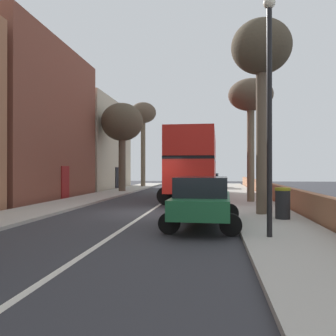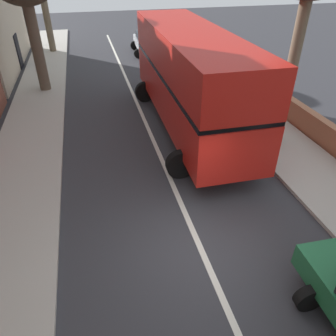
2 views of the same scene
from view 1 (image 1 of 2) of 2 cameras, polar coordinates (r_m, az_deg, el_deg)
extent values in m
plane|color=#333338|center=(15.45, -3.26, -7.26)|extent=(84.00, 84.00, 0.00)
cube|color=silver|center=(15.45, -3.26, -7.24)|extent=(0.16, 54.00, 0.01)
cube|color=#B2ADA3|center=(17.04, -19.79, -6.38)|extent=(2.60, 60.00, 0.12)
cube|color=#B2ADA3|center=(15.32, 15.20, -7.08)|extent=(2.60, 60.00, 0.12)
cube|color=brown|center=(24.12, -20.87, 7.08)|extent=(4.00, 11.52, 9.91)
cube|color=maroon|center=(23.05, -16.43, -2.32)|extent=(0.08, 1.10, 2.10)
cube|color=beige|center=(35.04, -11.52, 3.66)|extent=(4.00, 11.52, 8.55)
cube|color=black|center=(34.36, -8.32, -1.64)|extent=(0.08, 1.10, 2.10)
cube|color=#9E6647|center=(15.56, 20.89, -5.30)|extent=(0.36, 54.00, 1.02)
cube|color=red|center=(21.79, 4.41, -1.13)|extent=(2.64, 10.30, 1.70)
cube|color=black|center=(21.79, 4.41, 1.31)|extent=(2.66, 10.20, 0.16)
cube|color=red|center=(21.83, 4.41, 3.49)|extent=(2.64, 10.30, 1.50)
cube|color=black|center=(26.89, 5.13, -0.78)|extent=(2.20, 0.09, 1.19)
cylinder|color=black|center=(25.41, 2.04, -3.38)|extent=(1.00, 0.31, 1.00)
cylinder|color=black|center=(25.27, 7.84, -3.39)|extent=(1.00, 0.31, 1.00)
cylinder|color=black|center=(18.50, -0.28, -4.54)|extent=(1.00, 0.31, 1.00)
cylinder|color=black|center=(18.30, 7.71, -4.59)|extent=(1.00, 0.31, 1.00)
cube|color=#1E6038|center=(11.49, 5.71, -5.84)|extent=(1.88, 4.55, 0.57)
cube|color=black|center=(11.23, 5.63, -2.99)|extent=(1.67, 2.53, 0.60)
cylinder|color=black|center=(13.01, 2.24, -7.16)|extent=(0.65, 0.24, 0.64)
cylinder|color=black|center=(12.90, 10.07, -7.21)|extent=(0.65, 0.24, 0.64)
cylinder|color=black|center=(10.28, 0.22, -9.00)|extent=(0.65, 0.24, 0.64)
cylinder|color=black|center=(10.14, 10.20, -9.11)|extent=(0.65, 0.24, 0.64)
cube|color=#B7BABF|center=(34.72, 6.85, -2.11)|extent=(2.00, 4.15, 0.56)
cube|color=black|center=(34.51, 6.83, -1.26)|extent=(1.77, 2.31, 0.48)
cylinder|color=black|center=(36.06, 5.49, -2.74)|extent=(0.65, 0.25, 0.64)
cylinder|color=black|center=(35.96, 8.44, -2.75)|extent=(0.65, 0.25, 0.64)
cylinder|color=black|center=(33.55, 5.14, -2.93)|extent=(0.65, 0.25, 0.64)
cylinder|color=black|center=(33.44, 8.32, -2.93)|extent=(0.65, 0.25, 0.64)
cylinder|color=brown|center=(29.05, -7.51, 1.20)|extent=(0.58, 0.58, 5.01)
ellipsoid|color=#4C4233|center=(29.30, -7.50, 7.46)|extent=(3.45, 3.45, 3.13)
cylinder|color=brown|center=(14.45, 15.00, 5.05)|extent=(0.42, 0.42, 6.19)
ellipsoid|color=#4C4233|center=(15.20, 14.98, 18.58)|extent=(2.38, 2.38, 2.16)
cylinder|color=brown|center=(37.45, -4.09, 2.63)|extent=(0.48, 0.48, 7.30)
ellipsoid|color=brown|center=(37.90, -4.08, 9.00)|extent=(2.78, 2.78, 2.20)
cylinder|color=brown|center=(19.86, 13.35, 2.48)|extent=(0.40, 0.40, 5.42)
ellipsoid|color=brown|center=(20.27, 13.34, 11.56)|extent=(2.46, 2.46, 1.77)
cylinder|color=black|center=(9.61, 16.22, 7.15)|extent=(0.14, 0.14, 6.00)
sphere|color=silver|center=(10.49, 16.20, 24.48)|extent=(0.32, 0.32, 0.32)
cylinder|color=black|center=(13.20, 18.21, -5.70)|extent=(0.52, 0.52, 1.01)
cylinder|color=olive|center=(13.16, 18.21, -3.29)|extent=(0.55, 0.55, 0.10)
camera|label=2|loc=(11.75, -20.51, 22.56)|focal=34.41mm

